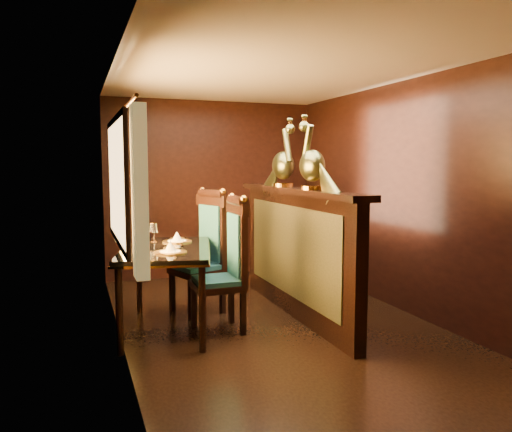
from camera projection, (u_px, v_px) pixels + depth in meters
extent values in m
plane|color=black|center=(278.00, 326.00, 4.96)|extent=(5.00, 5.00, 0.00)
cube|color=black|center=(212.00, 189.00, 7.17)|extent=(3.00, 0.04, 2.50)
cube|color=black|center=(470.00, 236.00, 2.50)|extent=(3.00, 0.04, 2.50)
cube|color=black|center=(119.00, 206.00, 4.32)|extent=(0.04, 5.00, 2.50)
cube|color=black|center=(408.00, 198.00, 5.34)|extent=(0.04, 5.00, 2.50)
cube|color=beige|center=(279.00, 69.00, 4.70)|extent=(3.00, 5.00, 0.04)
cube|color=#FFC672|center=(116.00, 181.00, 4.58)|extent=(0.01, 1.70, 1.05)
cube|color=gold|center=(140.00, 192.00, 3.71)|extent=(0.10, 0.22, 1.30)
cube|color=gold|center=(118.00, 183.00, 5.53)|extent=(0.10, 0.22, 1.30)
cylinder|color=gold|center=(122.00, 111.00, 4.54)|extent=(0.03, 2.20, 0.03)
cube|color=black|center=(296.00, 255.00, 5.29)|extent=(0.12, 2.60, 1.30)
cube|color=#323016|center=(290.00, 251.00, 5.26)|extent=(0.02, 2.20, 0.95)
cube|color=black|center=(296.00, 191.00, 5.21)|extent=(0.26, 2.70, 0.06)
cube|color=black|center=(166.00, 249.00, 4.78)|extent=(1.12, 1.51, 0.04)
cube|color=gold|center=(166.00, 253.00, 4.79)|extent=(1.15, 1.54, 0.02)
cylinder|color=black|center=(119.00, 312.00, 4.18)|extent=(0.06, 0.06, 0.75)
cylinder|color=black|center=(202.00, 309.00, 4.25)|extent=(0.06, 0.06, 0.75)
cylinder|color=black|center=(139.00, 278.00, 5.40)|extent=(0.06, 0.06, 0.75)
cylinder|color=black|center=(203.00, 277.00, 5.47)|extent=(0.06, 0.06, 0.75)
cylinder|color=#C17C24|center=(170.00, 252.00, 4.49)|extent=(0.30, 0.30, 0.01)
cone|color=white|center=(170.00, 246.00, 4.48)|extent=(0.11, 0.11, 0.10)
cylinder|color=#C17C24|center=(177.00, 241.00, 5.11)|extent=(0.30, 0.30, 0.01)
cone|color=white|center=(177.00, 236.00, 5.10)|extent=(0.11, 0.11, 0.10)
cylinder|color=silver|center=(134.00, 245.00, 4.74)|extent=(0.03, 0.03, 0.06)
cylinder|color=silver|center=(137.00, 244.00, 4.78)|extent=(0.03, 0.03, 0.06)
cube|color=black|center=(218.00, 286.00, 4.79)|extent=(0.47, 0.47, 0.06)
cube|color=navy|center=(218.00, 280.00, 4.78)|extent=(0.42, 0.42, 0.05)
cube|color=navy|center=(238.00, 244.00, 4.82)|extent=(0.04, 0.37, 0.60)
cube|color=black|center=(203.00, 318.00, 4.57)|extent=(0.05, 0.05, 0.42)
cube|color=black|center=(243.00, 313.00, 4.70)|extent=(0.05, 0.05, 0.42)
cube|color=black|center=(194.00, 306.00, 4.93)|extent=(0.05, 0.05, 0.42)
cube|color=black|center=(231.00, 303.00, 5.06)|extent=(0.05, 0.05, 0.42)
sphere|color=gold|center=(244.00, 199.00, 4.59)|extent=(0.07, 0.07, 0.07)
sphere|color=gold|center=(232.00, 197.00, 4.95)|extent=(0.07, 0.07, 0.07)
cube|color=black|center=(197.00, 271.00, 5.39)|extent=(0.61, 0.61, 0.06)
cube|color=navy|center=(197.00, 266.00, 5.39)|extent=(0.55, 0.55, 0.05)
cube|color=navy|center=(213.00, 233.00, 5.48)|extent=(0.16, 0.36, 0.61)
cube|color=black|center=(191.00, 300.00, 5.14)|extent=(0.05, 0.05, 0.43)
cube|color=black|center=(223.00, 294.00, 5.39)|extent=(0.05, 0.05, 0.43)
cube|color=black|center=(172.00, 292.00, 5.45)|extent=(0.05, 0.05, 0.43)
cube|color=black|center=(203.00, 287.00, 5.69)|extent=(0.05, 0.05, 0.43)
sphere|color=gold|center=(223.00, 192.00, 5.28)|extent=(0.07, 0.07, 0.07)
sphere|color=gold|center=(202.00, 190.00, 5.59)|extent=(0.07, 0.07, 0.07)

